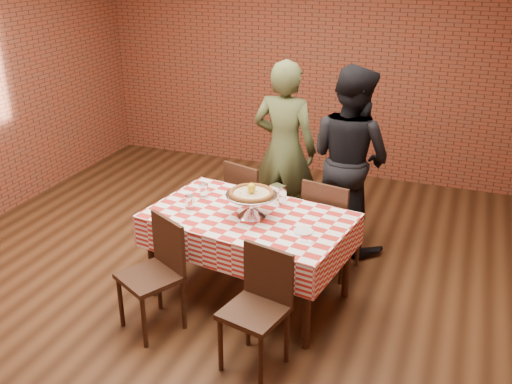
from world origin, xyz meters
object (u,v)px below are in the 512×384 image
(condiment_caddy, at_px, (278,194))
(chair_far_left, at_px, (253,203))
(table, at_px, (249,257))
(pizza, at_px, (251,194))
(chair_near_right, at_px, (254,314))
(diner_olive, at_px, (284,150))
(water_glass_right, at_px, (204,191))
(water_glass_left, at_px, (190,203))
(chair_near_left, at_px, (150,278))
(diner_black, at_px, (350,159))
(chair_far_right, at_px, (332,225))
(pizza_stand, at_px, (252,205))

(condiment_caddy, bearing_deg, chair_far_left, 152.92)
(table, xyz_separation_m, pizza, (0.02, -0.01, 0.57))
(chair_far_left, bearing_deg, table, 127.31)
(chair_near_right, height_order, chair_far_left, chair_far_left)
(chair_far_left, distance_m, diner_olive, 0.61)
(water_glass_right, height_order, condiment_caddy, condiment_caddy)
(water_glass_left, xyz_separation_m, chair_near_left, (-0.05, -0.61, -0.37))
(chair_near_right, bearing_deg, water_glass_left, 151.71)
(water_glass_left, xyz_separation_m, condiment_caddy, (0.63, 0.39, 0.02))
(water_glass_left, relative_size, diner_olive, 0.07)
(water_glass_left, xyz_separation_m, diner_black, (1.03, 1.30, 0.07))
(chair_far_right, relative_size, diner_black, 0.51)
(condiment_caddy, xyz_separation_m, diner_black, (0.41, 0.92, 0.05))
(water_glass_right, bearing_deg, chair_near_right, -50.06)
(chair_near_left, xyz_separation_m, diner_black, (1.08, 1.91, 0.45))
(chair_near_left, relative_size, chair_far_right, 0.97)
(water_glass_right, relative_size, chair_near_left, 0.13)
(pizza_stand, distance_m, chair_near_left, 0.97)
(water_glass_left, xyz_separation_m, chair_far_left, (0.19, 0.96, -0.38))
(water_glass_left, distance_m, chair_far_left, 1.04)
(diner_olive, xyz_separation_m, diner_black, (0.66, -0.03, 0.00))
(pizza, height_order, water_glass_right, pizza)
(table, xyz_separation_m, condiment_caddy, (0.14, 0.31, 0.46))
(water_glass_right, height_order, chair_far_right, chair_far_right)
(pizza_stand, bearing_deg, diner_black, 67.32)
(water_glass_right, bearing_deg, chair_far_right, 24.99)
(table, bearing_deg, diner_black, 66.27)
(water_glass_right, height_order, diner_olive, diner_olive)
(condiment_caddy, xyz_separation_m, chair_near_right, (0.22, -1.13, -0.40))
(pizza, relative_size, chair_near_left, 0.41)
(pizza_stand, bearing_deg, chair_near_left, -129.88)
(chair_near_left, xyz_separation_m, chair_far_right, (1.07, 1.34, 0.01))
(pizza_stand, relative_size, diner_black, 0.23)
(pizza, distance_m, chair_far_left, 1.08)
(table, relative_size, chair_far_right, 1.74)
(chair_far_left, bearing_deg, diner_black, -139.60)
(chair_near_right, height_order, diner_black, diner_black)
(water_glass_left, relative_size, condiment_caddy, 0.77)
(chair_near_left, bearing_deg, diner_black, 88.56)
(water_glass_right, bearing_deg, chair_far_left, 75.46)
(pizza_stand, distance_m, chair_far_left, 1.03)
(pizza_stand, xyz_separation_m, chair_near_left, (-0.56, -0.67, -0.41))
(pizza, distance_m, diner_black, 1.34)
(water_glass_left, bearing_deg, water_glass_right, 88.77)
(table, xyz_separation_m, chair_far_left, (-0.31, 0.88, 0.07))
(diner_olive, bearing_deg, condiment_caddy, 106.95)
(table, relative_size, chair_near_left, 1.78)
(diner_olive, bearing_deg, water_glass_right, 72.87)
(pizza_stand, distance_m, condiment_caddy, 0.34)
(diner_olive, bearing_deg, chair_near_right, 104.78)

